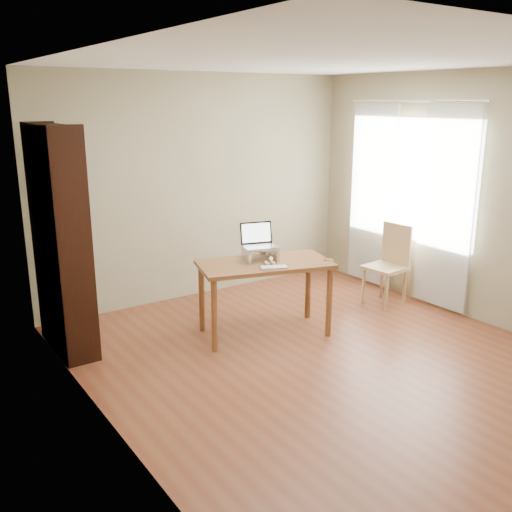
{
  "coord_description": "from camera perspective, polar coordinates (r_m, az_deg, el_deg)",
  "views": [
    {
      "loc": [
        -3.21,
        -3.61,
        2.29
      ],
      "look_at": [
        -0.22,
        0.76,
        0.84
      ],
      "focal_mm": 40.0,
      "sensor_mm": 36.0,
      "label": 1
    }
  ],
  "objects": [
    {
      "name": "chair",
      "position": [
        6.7,
        13.24,
        -0.56
      ],
      "size": [
        0.44,
        0.44,
        0.93
      ],
      "rotation": [
        0.0,
        0.0,
        0.08
      ],
      "color": "tan",
      "rests_on": "ground"
    },
    {
      "name": "bookshelf",
      "position": [
        5.49,
        -18.88,
        1.44
      ],
      "size": [
        0.3,
        0.9,
        2.1
      ],
      "color": "black",
      "rests_on": "ground"
    },
    {
      "name": "keyboard",
      "position": [
        5.39,
        1.8,
        -1.15
      ],
      "size": [
        0.28,
        0.21,
        0.02
      ],
      "rotation": [
        0.0,
        0.0,
        -0.43
      ],
      "color": "silver",
      "rests_on": "desk"
    },
    {
      "name": "coaster",
      "position": [
        5.72,
        7.22,
        -0.36
      ],
      "size": [
        0.1,
        0.1,
        0.01
      ],
      "primitive_type": "cylinder",
      "color": "brown",
      "rests_on": "desk"
    },
    {
      "name": "curtains",
      "position": [
        6.86,
        14.84,
        5.44
      ],
      "size": [
        0.03,
        1.9,
        2.25
      ],
      "color": "white",
      "rests_on": "ground"
    },
    {
      "name": "desk",
      "position": [
        5.63,
        0.88,
        -1.69
      ],
      "size": [
        1.42,
        0.98,
        0.75
      ],
      "rotation": [
        0.0,
        0.0,
        -0.28
      ],
      "color": "brown",
      "rests_on": "ground"
    },
    {
      "name": "laptop_stand",
      "position": [
        5.64,
        0.42,
        0.37
      ],
      "size": [
        0.32,
        0.25,
        0.13
      ],
      "rotation": [
        0.0,
        0.0,
        -0.28
      ],
      "color": "silver",
      "rests_on": "desk"
    },
    {
      "name": "room",
      "position": [
        4.96,
        7.32,
        3.73
      ],
      "size": [
        4.04,
        4.54,
        2.64
      ],
      "color": "brown",
      "rests_on": "ground"
    },
    {
      "name": "laptop",
      "position": [
        5.66,
        0.09,
        1.55
      ],
      "size": [
        0.38,
        0.35,
        0.23
      ],
      "rotation": [
        0.0,
        0.0,
        -0.28
      ],
      "color": "silver",
      "rests_on": "laptop_stand"
    },
    {
      "name": "cat",
      "position": [
        5.69,
        0.58,
        0.25
      ],
      "size": [
        0.23,
        0.47,
        0.14
      ],
      "rotation": [
        0.0,
        0.0,
        -0.26
      ],
      "color": "#474138",
      "rests_on": "desk"
    }
  ]
}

